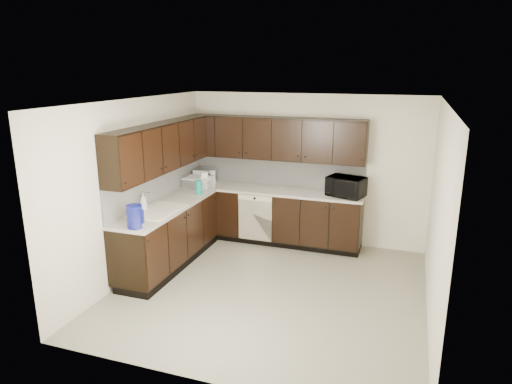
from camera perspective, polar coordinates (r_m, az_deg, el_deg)
floor at (r=6.31m, az=1.77°, el=-12.07°), size 4.00×4.00×0.00m
ceiling at (r=5.62m, az=1.98°, el=11.19°), size 4.00×4.00×0.00m
wall_back at (r=7.72m, az=6.24°, el=2.85°), size 4.00×0.02×2.50m
wall_left at (r=6.69m, az=-14.74°, el=0.48°), size 0.02×4.00×2.50m
wall_right at (r=5.62m, az=21.77°, el=-2.91°), size 0.02×4.00×2.50m
wall_front at (r=4.09m, az=-6.50°, el=-8.63°), size 4.00×0.02×2.50m
lower_cabinets at (r=7.42m, az=-3.12°, el=-4.32°), size 3.00×2.80×0.90m
countertop at (r=7.26m, az=-3.20°, el=-0.56°), size 3.03×2.83×0.04m
backsplash at (r=7.47m, az=-4.11°, el=1.93°), size 3.00×2.80×0.48m
upper_cabinets at (r=7.20m, az=-3.71°, el=6.23°), size 3.00×2.80×0.70m
dishwasher at (r=7.54m, az=-0.11°, el=-2.90°), size 0.58×0.04×0.78m
sink at (r=6.61m, az=-12.27°, el=-2.86°), size 0.54×0.82×0.42m
microwave at (r=7.29m, az=11.17°, el=0.66°), size 0.65×0.53×0.31m
soap_bottle_a at (r=5.94m, az=-14.56°, el=-3.47°), size 0.10×0.10×0.20m
soap_bottle_b at (r=6.63m, az=-13.90°, el=-1.22°), size 0.13×0.13×0.25m
toaster_oven at (r=8.09m, az=-6.38°, el=2.06°), size 0.46×0.40×0.24m
storage_bin at (r=7.72m, az=-7.17°, el=1.13°), size 0.53×0.46×0.18m
blue_pitcher at (r=5.95m, az=-14.94°, el=-2.99°), size 0.21×0.21×0.30m
teal_tumbler at (r=7.33m, az=-7.15°, el=0.56°), size 0.12×0.12×0.22m
paper_towel_roll at (r=7.66m, az=-6.45°, el=1.45°), size 0.17×0.17×0.28m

